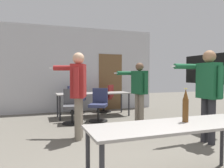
# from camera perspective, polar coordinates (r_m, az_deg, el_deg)

# --- Properties ---
(back_wall) EXTENTS (5.49, 0.12, 2.96)m
(back_wall) POSITION_cam_1_polar(r_m,az_deg,el_deg) (7.87, -7.91, 3.68)
(back_wall) COLOR #BCBCC1
(back_wall) RESTS_ON ground_plane
(conference_table_near) EXTENTS (2.08, 0.66, 0.73)m
(conference_table_near) POSITION_cam_1_polar(r_m,az_deg,el_deg) (2.67, 16.40, -11.42)
(conference_table_near) COLOR gray
(conference_table_near) RESTS_ON ground_plane
(conference_table_far) EXTENTS (2.25, 0.75, 0.73)m
(conference_table_far) POSITION_cam_1_polar(r_m,az_deg,el_deg) (6.81, -4.85, -2.82)
(conference_table_far) COLOR gray
(conference_table_far) RESTS_ON ground_plane
(tv_screen) EXTENTS (0.44, 1.24, 1.76)m
(tv_screen) POSITION_cam_1_polar(r_m,az_deg,el_deg) (5.59, 22.91, 0.72)
(tv_screen) COLOR black
(tv_screen) RESTS_ON ground_plane
(person_left_plaid) EXTENTS (0.81, 0.62, 1.75)m
(person_left_plaid) POSITION_cam_1_polar(r_m,az_deg,el_deg) (4.46, 23.81, -0.75)
(person_left_plaid) COLOR #28282D
(person_left_plaid) RESTS_ON ground_plane
(person_near_casual) EXTENTS (0.83, 0.62, 1.61)m
(person_near_casual) POSITION_cam_1_polar(r_m,az_deg,el_deg) (5.85, 7.07, -0.75)
(person_near_casual) COLOR slate
(person_near_casual) RESTS_ON ground_plane
(person_center_tall) EXTENTS (0.73, 0.84, 1.74)m
(person_center_tall) POSITION_cam_1_polar(r_m,az_deg,el_deg) (4.42, -8.90, -0.85)
(person_center_tall) COLOR slate
(person_center_tall) RESTS_ON ground_plane
(office_chair_near_pushed) EXTENTS (0.65, 0.67, 0.91)m
(office_chair_near_pushed) POSITION_cam_1_polar(r_m,az_deg,el_deg) (6.15, -3.48, -5.75)
(office_chair_near_pushed) COLOR black
(office_chair_near_pushed) RESTS_ON ground_plane
(office_chair_mid_tucked) EXTENTS (0.69, 0.68, 0.94)m
(office_chair_mid_tucked) POSITION_cam_1_polar(r_m,az_deg,el_deg) (7.58, -1.64, -4.00)
(office_chair_mid_tucked) COLOR black
(office_chair_mid_tucked) RESTS_ON ground_plane
(office_chair_far_left) EXTENTS (0.66, 0.63, 0.92)m
(office_chair_far_left) POSITION_cam_1_polar(r_m,az_deg,el_deg) (7.50, -9.51, -4.23)
(office_chair_far_left) COLOR black
(office_chair_far_left) RESTS_ON ground_plane
(office_chair_side_rolled) EXTENTS (0.52, 0.57, 0.91)m
(office_chair_side_rolled) POSITION_cam_1_polar(r_m,az_deg,el_deg) (5.94, -10.41, -6.08)
(office_chair_side_rolled) COLOR black
(office_chair_side_rolled) RESTS_ON ground_plane
(beer_bottle) EXTENTS (0.07, 0.07, 0.41)m
(beer_bottle) POSITION_cam_1_polar(r_m,az_deg,el_deg) (2.77, 18.66, -5.50)
(beer_bottle) COLOR #563314
(beer_bottle) RESTS_ON conference_table_near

